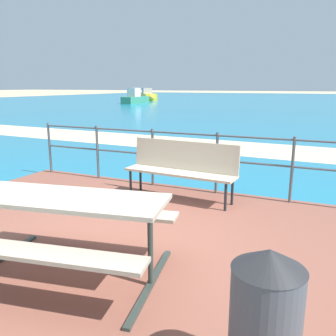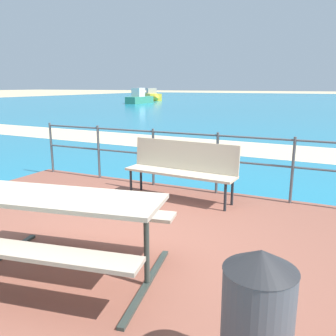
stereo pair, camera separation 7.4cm
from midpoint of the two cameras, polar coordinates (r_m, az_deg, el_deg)
name	(u,v)px [view 2 (the right image)]	position (r m, az deg, el deg)	size (l,w,h in m)	color
ground_plane	(100,250)	(4.16, -10.47, -12.92)	(240.00, 240.00, 0.00)	tan
patio_paving	(100,248)	(4.15, -10.49, -12.55)	(6.40, 5.20, 0.06)	brown
sea_water	(313,102)	(43.11, 22.47, 9.80)	(90.00, 90.00, 0.01)	teal
beach_strip	(246,149)	(10.65, 12.69, 3.08)	(54.00, 2.44, 0.01)	beige
picnic_table	(62,215)	(3.41, -16.13, -7.29)	(2.07, 1.59, 0.78)	tan
park_bench	(182,165)	(5.53, 2.63, 0.46)	(1.82, 0.54, 0.90)	#BCAD93
railing_fence	(184,153)	(6.01, 2.94, 2.47)	(5.94, 0.04, 1.02)	#4C5156
trash_bin	(257,320)	(2.28, 15.18, -22.57)	(0.42, 0.42, 0.88)	#4C4C51
boat_near	(140,98)	(37.23, -4.51, 11.17)	(1.17, 4.40, 1.57)	#338466
boat_mid	(152,96)	(45.18, -2.54, 11.53)	(4.29, 5.01, 1.49)	yellow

